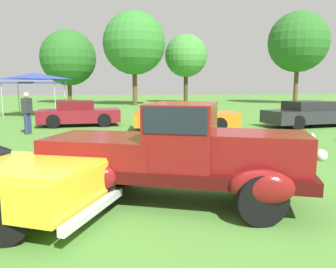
{
  "coord_description": "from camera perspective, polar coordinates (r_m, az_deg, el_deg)",
  "views": [
    {
      "loc": [
        -0.94,
        -5.54,
        2.01
      ],
      "look_at": [
        -0.15,
        1.59,
        0.96
      ],
      "focal_mm": 36.36,
      "sensor_mm": 36.0,
      "label": 1
    }
  ],
  "objects": [
    {
      "name": "treeline_mid_right",
      "position": [
        38.11,
        20.99,
        14.18
      ],
      "size": [
        6.06,
        6.06,
        9.28
      ],
      "color": "brown",
      "rests_on": "ground_plane"
    },
    {
      "name": "treeline_mid_left",
      "position": [
        33.34,
        -5.68,
        14.91
      ],
      "size": [
        5.92,
        5.92,
        8.82
      ],
      "color": "brown",
      "rests_on": "ground_plane"
    },
    {
      "name": "treeline_center",
      "position": [
        36.93,
        3.04,
        12.94
      ],
      "size": [
        4.49,
        4.49,
        7.25
      ],
      "color": "#47331E",
      "rests_on": "ground_plane"
    },
    {
      "name": "feature_pickup_truck",
      "position": [
        5.78,
        1.6,
        -3.06
      ],
      "size": [
        4.66,
        2.85,
        1.7
      ],
      "color": "#400B0B",
      "rests_on": "ground_plane"
    },
    {
      "name": "treeline_far_left",
      "position": [
        38.58,
        -16.36,
        12.13
      ],
      "size": [
        5.86,
        5.86,
        7.72
      ],
      "color": "brown",
      "rests_on": "ground_plane"
    },
    {
      "name": "show_car_burgundy",
      "position": [
        17.1,
        -14.75,
        3.34
      ],
      "size": [
        4.02,
        2.13,
        1.22
      ],
      "color": "maroon",
      "rests_on": "ground_plane"
    },
    {
      "name": "ground_plane",
      "position": [
        5.97,
        3.14,
        -11.34
      ],
      "size": [
        120.0,
        120.0,
        0.0
      ],
      "primitive_type": "plane",
      "color": "#4C8433"
    },
    {
      "name": "spectator_near_truck",
      "position": [
        14.84,
        -22.54,
        3.47
      ],
      "size": [
        0.36,
        0.46,
        1.69
      ],
      "color": "#283351",
      "rests_on": "ground_plane"
    },
    {
      "name": "show_car_orange",
      "position": [
        14.94,
        2.89,
        2.92
      ],
      "size": [
        4.61,
        2.04,
        1.22
      ],
      "color": "orange",
      "rests_on": "ground_plane"
    },
    {
      "name": "show_car_charcoal",
      "position": [
        17.61,
        22.77,
        3.11
      ],
      "size": [
        4.78,
        2.57,
        1.22
      ],
      "color": "#28282D",
      "rests_on": "ground_plane"
    },
    {
      "name": "canopy_tent_left_field",
      "position": [
        23.46,
        -21.47,
        8.79
      ],
      "size": [
        3.39,
        3.39,
        2.71
      ],
      "color": "#B7B7BC",
      "rests_on": "ground_plane"
    }
  ]
}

